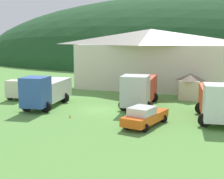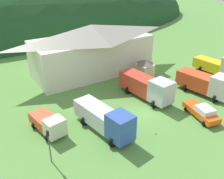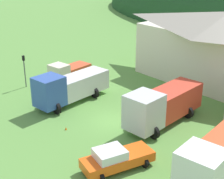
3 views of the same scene
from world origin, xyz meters
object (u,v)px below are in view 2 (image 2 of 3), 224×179
(light_truck_cream, at_px, (49,123))
(traffic_light_west, at_px, (49,143))
(traffic_cone_near_pickup, at_px, (156,134))
(play_shed_cream, at_px, (145,68))
(heavy_rig_white, at_px, (206,83))
(flatbed_truck_yellow, at_px, (220,66))
(box_truck_blue, at_px, (105,119))
(service_pickup_orange, at_px, (202,112))
(tow_truck_silver, at_px, (147,86))
(depot_building, at_px, (92,49))

(light_truck_cream, height_order, traffic_light_west, traffic_light_west)
(traffic_light_west, bearing_deg, traffic_cone_near_pickup, -10.51)
(play_shed_cream, height_order, heavy_rig_white, heavy_rig_white)
(traffic_light_west, xyz_separation_m, traffic_cone_near_pickup, (11.31, -2.10, -2.26))
(flatbed_truck_yellow, xyz_separation_m, traffic_light_west, (-31.15, -4.50, 0.50))
(box_truck_blue, xyz_separation_m, service_pickup_orange, (11.46, -3.83, -0.89))
(tow_truck_silver, bearing_deg, heavy_rig_white, 59.45)
(tow_truck_silver, bearing_deg, traffic_cone_near_pickup, -38.30)
(play_shed_cream, bearing_deg, traffic_light_west, -151.78)
(play_shed_cream, distance_m, service_pickup_orange, 13.50)
(flatbed_truck_yellow, relative_size, service_pickup_orange, 1.48)
(play_shed_cream, relative_size, tow_truck_silver, 0.35)
(play_shed_cream, distance_m, tow_truck_silver, 7.35)
(depot_building, relative_size, flatbed_truck_yellow, 2.64)
(play_shed_cream, bearing_deg, depot_building, 134.69)
(heavy_rig_white, height_order, service_pickup_orange, heavy_rig_white)
(play_shed_cream, height_order, tow_truck_silver, tow_truck_silver)
(heavy_rig_white, xyz_separation_m, traffic_cone_near_pickup, (-12.31, -3.46, -1.79))
(flatbed_truck_yellow, bearing_deg, play_shed_cream, -125.18)
(heavy_rig_white, distance_m, traffic_light_west, 23.66)
(box_truck_blue, height_order, flatbed_truck_yellow, flatbed_truck_yellow)
(box_truck_blue, height_order, traffic_light_west, traffic_light_west)
(light_truck_cream, xyz_separation_m, box_truck_blue, (5.32, -3.34, 0.56))
(play_shed_cream, relative_size, box_truck_blue, 0.35)
(box_truck_blue, relative_size, flatbed_truck_yellow, 1.07)
(play_shed_cream, xyz_separation_m, traffic_cone_near_pickup, (-8.88, -12.93, -1.56))
(heavy_rig_white, relative_size, traffic_cone_near_pickup, 14.35)
(light_truck_cream, height_order, tow_truck_silver, tow_truck_silver)
(flatbed_truck_yellow, bearing_deg, depot_building, -131.54)
(heavy_rig_white, bearing_deg, depot_building, -157.59)
(box_truck_blue, xyz_separation_m, traffic_cone_near_pickup, (4.48, -3.41, -1.72))
(box_truck_blue, relative_size, tow_truck_silver, 0.98)
(traffic_cone_near_pickup, bearing_deg, box_truck_blue, 142.72)
(box_truck_blue, relative_size, traffic_cone_near_pickup, 15.22)
(tow_truck_silver, bearing_deg, flatbed_truck_yellow, 82.38)
(light_truck_cream, xyz_separation_m, traffic_cone_near_pickup, (9.80, -6.75, -1.16))
(play_shed_cream, height_order, traffic_cone_near_pickup, play_shed_cream)
(play_shed_cream, xyz_separation_m, heavy_rig_white, (3.44, -9.47, 0.24))
(play_shed_cream, height_order, light_truck_cream, play_shed_cream)
(light_truck_cream, xyz_separation_m, service_pickup_orange, (16.78, -7.17, -0.33))
(depot_building, bearing_deg, box_truck_blue, -113.84)
(service_pickup_orange, bearing_deg, flatbed_truck_yellow, 130.75)
(light_truck_cream, distance_m, traffic_light_west, 5.01)
(light_truck_cream, height_order, traffic_cone_near_pickup, light_truck_cream)
(light_truck_cream, relative_size, traffic_light_west, 1.49)
(depot_building, bearing_deg, traffic_cone_near_pickup, -97.51)
(light_truck_cream, relative_size, service_pickup_orange, 1.00)
(traffic_light_west, distance_m, traffic_cone_near_pickup, 11.72)
(play_shed_cream, xyz_separation_m, tow_truck_silver, (-4.41, -5.88, 0.29))
(light_truck_cream, bearing_deg, heavy_rig_white, 71.82)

